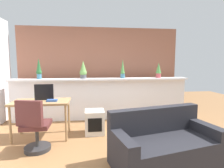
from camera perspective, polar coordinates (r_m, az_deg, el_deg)
ground_plane at (r=3.14m, az=-0.42°, el=-21.84°), size 12.00×12.00×0.00m
divider_wall at (r=4.85m, az=-3.24°, el=-4.87°), size 4.57×0.16×1.05m
plant_shelf at (r=4.73m, az=-3.25°, el=1.53°), size 4.57×0.37×0.04m
brick_wall_behind at (r=5.36m, az=-3.74°, el=4.03°), size 4.57×0.10×2.50m
potted_plant_0 at (r=4.90m, az=-21.99°, el=4.34°), size 0.13×0.13×0.52m
potted_plant_1 at (r=4.71m, az=-9.02°, el=4.25°), size 0.18×0.18×0.46m
potted_plant_2 at (r=4.78m, az=3.36°, el=4.39°), size 0.12×0.12×0.49m
potted_plant_3 at (r=5.08m, az=14.40°, el=4.29°), size 0.14×0.14×0.41m
desk at (r=3.88m, az=-21.32°, el=-6.18°), size 1.10×0.60×0.75m
tv_monitor at (r=3.90m, az=-20.56°, el=-2.40°), size 0.37×0.04×0.32m
office_chair at (r=3.39m, az=-23.09°, el=-13.02°), size 0.49×0.50×0.91m
side_cube_shelf at (r=3.95m, az=-5.48°, el=-11.78°), size 0.40×0.41×0.50m
book_on_desk at (r=3.74m, az=-18.30°, el=-4.92°), size 0.20×0.14×0.04m
couch at (r=2.94m, az=15.96°, el=-18.02°), size 1.69×1.08×0.80m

